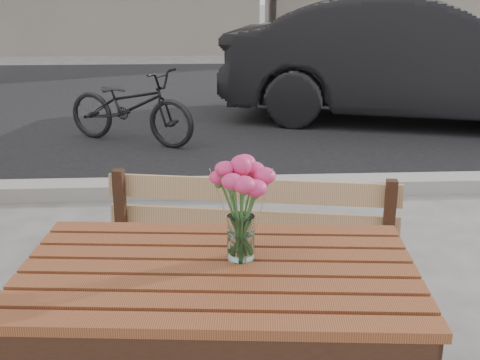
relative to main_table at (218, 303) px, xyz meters
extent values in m
cube|color=black|center=(0.21, 6.92, -0.67)|extent=(30.00, 8.00, 0.00)
cube|color=#9A9792|center=(0.21, 2.92, -0.61)|extent=(30.00, 0.25, 0.12)
cube|color=brown|center=(0.00, 0.00, 0.12)|extent=(1.36, 0.87, 0.03)
cube|color=black|center=(-0.57, 0.38, -0.29)|extent=(0.07, 0.07, 0.77)
cube|color=black|center=(0.62, 0.27, -0.29)|extent=(0.07, 0.07, 0.77)
cube|color=#9C7051|center=(0.14, 0.68, -0.23)|extent=(1.43, 0.61, 0.03)
cube|color=#9C7051|center=(0.18, 0.88, 0.00)|extent=(1.37, 0.27, 0.38)
cube|color=black|center=(-0.51, 0.63, -0.44)|extent=(0.06, 0.06, 0.46)
cube|color=black|center=(0.74, 0.41, -0.44)|extent=(0.06, 0.06, 0.46)
cube|color=black|center=(-0.45, 0.94, -0.25)|extent=(0.06, 0.06, 0.84)
cube|color=black|center=(0.80, 0.72, -0.25)|extent=(0.06, 0.06, 0.84)
cylinder|color=white|center=(0.08, 0.06, 0.21)|extent=(0.09, 0.09, 0.15)
cylinder|color=#3C7037|center=(0.08, 0.06, 0.29)|extent=(0.05, 0.05, 0.31)
imported|color=black|center=(2.52, 5.48, 0.09)|extent=(4.87, 2.80, 1.52)
imported|color=black|center=(-0.85, 4.62, -0.27)|extent=(1.61, 1.18, 0.81)
camera|label=1|loc=(-0.03, -1.78, 1.03)|focal=45.00mm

